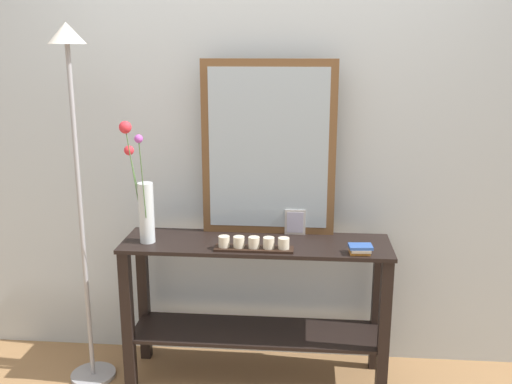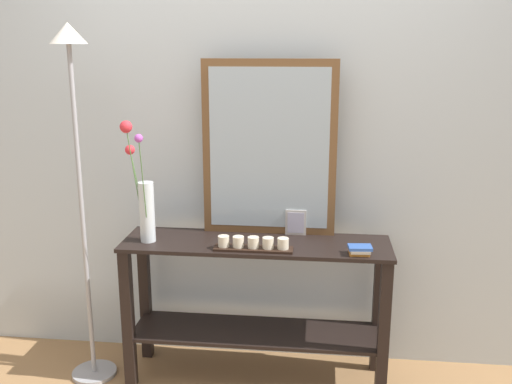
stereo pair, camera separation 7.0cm
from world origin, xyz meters
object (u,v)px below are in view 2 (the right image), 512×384
object	(u,v)px
console_table	(256,293)
mirror_leaning	(269,149)
floor_lamp	(77,149)
candle_tray	(253,244)
book_stack	(360,250)
picture_frame_small	(296,222)
tall_vase_left	(144,198)

from	to	relation	value
console_table	mirror_leaning	world-z (taller)	mirror_leaning
floor_lamp	candle_tray	bearing A→B (deg)	-2.57
mirror_leaning	book_stack	bearing A→B (deg)	-31.05
candle_tray	picture_frame_small	bearing A→B (deg)	52.67
console_table	tall_vase_left	bearing A→B (deg)	-175.05
console_table	floor_lamp	size ratio (longest dim) A/B	0.74
console_table	tall_vase_left	distance (m)	0.77
console_table	candle_tray	distance (m)	0.34
console_table	mirror_leaning	xyz separation A→B (m)	(0.05, 0.16, 0.75)
mirror_leaning	tall_vase_left	xyz separation A→B (m)	(-0.62, -0.21, -0.23)
tall_vase_left	floor_lamp	world-z (taller)	floor_lamp
tall_vase_left	picture_frame_small	size ratio (longest dim) A/B	4.57
picture_frame_small	candle_tray	bearing A→B (deg)	-127.33
book_stack	floor_lamp	xyz separation A→B (m)	(-1.41, 0.05, 0.46)
mirror_leaning	console_table	bearing A→B (deg)	-108.08
mirror_leaning	candle_tray	world-z (taller)	mirror_leaning
console_table	book_stack	bearing A→B (deg)	-13.44
mirror_leaning	book_stack	distance (m)	0.70
candle_tray	book_stack	xyz separation A→B (m)	(0.52, -0.01, -0.01)
tall_vase_left	floor_lamp	xyz separation A→B (m)	(-0.32, -0.03, 0.25)
candle_tray	picture_frame_small	world-z (taller)	picture_frame_small
book_stack	floor_lamp	size ratio (longest dim) A/B	0.06
floor_lamp	tall_vase_left	bearing A→B (deg)	5.17
console_table	floor_lamp	bearing A→B (deg)	-174.97
mirror_leaning	book_stack	world-z (taller)	mirror_leaning
tall_vase_left	book_stack	size ratio (longest dim) A/B	5.26
console_table	floor_lamp	xyz separation A→B (m)	(-0.89, -0.08, 0.77)
tall_vase_left	book_stack	world-z (taller)	tall_vase_left
candle_tray	book_stack	bearing A→B (deg)	-0.67
console_table	book_stack	world-z (taller)	book_stack
console_table	picture_frame_small	bearing A→B (deg)	35.70
mirror_leaning	tall_vase_left	distance (m)	0.69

